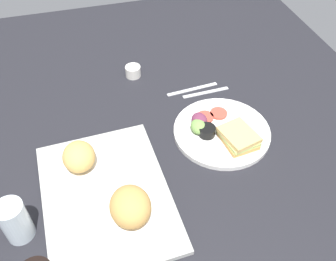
% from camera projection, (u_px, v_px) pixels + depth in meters
% --- Properties ---
extents(ground_plane, '(1.90, 1.50, 0.03)m').
position_uv_depth(ground_plane, '(179.00, 145.00, 1.15)').
color(ground_plane, black).
extents(serving_tray, '(0.47, 0.35, 0.02)m').
position_uv_depth(serving_tray, '(106.00, 196.00, 0.99)').
color(serving_tray, '#B2B2AD').
rests_on(serving_tray, ground_plane).
extents(bread_plate_near, '(0.19, 0.19, 0.09)m').
position_uv_depth(bread_plate_near, '(131.00, 211.00, 0.90)').
color(bread_plate_near, white).
rests_on(bread_plate_near, serving_tray).
extents(bread_plate_far, '(0.21, 0.21, 0.08)m').
position_uv_depth(bread_plate_far, '(81.00, 162.00, 1.02)').
color(bread_plate_far, white).
rests_on(bread_plate_far, serving_tray).
extents(plate_with_salad, '(0.30, 0.30, 0.05)m').
position_uv_depth(plate_with_salad, '(221.00, 131.00, 1.15)').
color(plate_with_salad, white).
rests_on(plate_with_salad, ground_plane).
extents(drinking_glass, '(0.07, 0.07, 0.12)m').
position_uv_depth(drinking_glass, '(15.00, 221.00, 0.88)').
color(drinking_glass, silver).
rests_on(drinking_glass, ground_plane).
extents(espresso_cup, '(0.06, 0.06, 0.04)m').
position_uv_depth(espresso_cup, '(133.00, 71.00, 1.36)').
color(espresso_cup, silver).
rests_on(espresso_cup, ground_plane).
extents(fork, '(0.02, 0.17, 0.01)m').
position_uv_depth(fork, '(206.00, 92.00, 1.30)').
color(fork, '#B7B7BC').
rests_on(fork, ground_plane).
extents(knife, '(0.03, 0.19, 0.01)m').
position_uv_depth(knife, '(192.00, 89.00, 1.31)').
color(knife, '#B7B7BC').
rests_on(knife, ground_plane).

